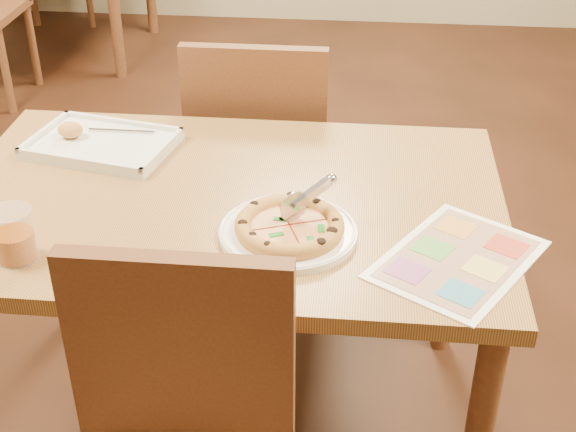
# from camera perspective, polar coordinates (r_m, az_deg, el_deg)

# --- Properties ---
(dining_table) EXTENTS (1.30, 0.85, 0.72)m
(dining_table) POSITION_cam_1_polar(r_m,az_deg,el_deg) (1.93, -4.37, -0.76)
(dining_table) COLOR #A47D41
(dining_table) RESTS_ON ground
(chair_far) EXTENTS (0.42, 0.42, 0.47)m
(chair_far) POSITION_cam_1_polar(r_m,az_deg,el_deg) (2.48, -2.04, 5.40)
(chair_far) COLOR brown
(chair_far) RESTS_ON ground
(plate) EXTENTS (0.32, 0.32, 0.02)m
(plate) POSITION_cam_1_polar(r_m,az_deg,el_deg) (1.73, -0.00, -1.18)
(plate) COLOR white
(plate) RESTS_ON dining_table
(pizza) EXTENTS (0.24, 0.24, 0.04)m
(pizza) POSITION_cam_1_polar(r_m,az_deg,el_deg) (1.71, 0.11, -0.74)
(pizza) COLOR gold
(pizza) RESTS_ON plate
(pizza_cutter) EXTENTS (0.11, 0.09, 0.08)m
(pizza_cutter) POSITION_cam_1_polar(r_m,az_deg,el_deg) (1.72, 1.37, 1.38)
(pizza_cutter) COLOR silver
(pizza_cutter) RESTS_ON pizza
(appetizer_tray) EXTENTS (0.40, 0.31, 0.06)m
(appetizer_tray) POSITION_cam_1_polar(r_m,az_deg,el_deg) (2.14, -13.24, 4.99)
(appetizer_tray) COLOR white
(appetizer_tray) RESTS_ON dining_table
(glass_tumbler) EXTENTS (0.09, 0.09, 0.11)m
(glass_tumbler) POSITION_cam_1_polar(r_m,az_deg,el_deg) (1.73, -18.88, -1.47)
(glass_tumbler) COLOR #91420B
(glass_tumbler) RESTS_ON dining_table
(menu) EXTENTS (0.41, 0.44, 0.00)m
(menu) POSITION_cam_1_polar(r_m,az_deg,el_deg) (1.69, 12.00, -3.00)
(menu) COLOR white
(menu) RESTS_ON dining_table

